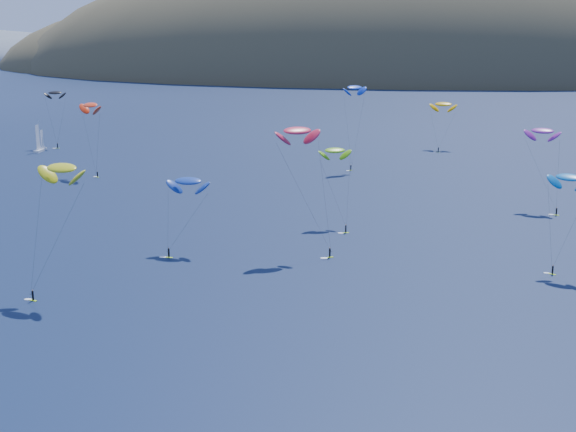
% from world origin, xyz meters
% --- Properties ---
extents(island, '(730.00, 300.00, 210.00)m').
position_xyz_m(island, '(39.40, 562.36, -10.74)').
color(island, '#3D3526').
rests_on(island, ground).
extents(sailboat, '(7.96, 6.93, 10.07)m').
position_xyz_m(sailboat, '(-104.40, 188.91, 0.88)').
color(sailboat, silver).
rests_on(sailboat, ground).
extents(kitesurfer_1, '(9.26, 9.82, 21.73)m').
position_xyz_m(kitesurfer_1, '(-73.76, 156.04, 19.32)').
color(kitesurfer_1, '#B9F61B').
rests_on(kitesurfer_1, ground).
extents(kitesurfer_2, '(9.68, 10.70, 22.79)m').
position_xyz_m(kitesurfer_2, '(-43.58, 62.73, 20.30)').
color(kitesurfer_2, '#B9F61B').
rests_on(kitesurfer_2, ground).
extents(kitesurfer_3, '(7.61, 12.80, 17.58)m').
position_xyz_m(kitesurfer_3, '(-2.70, 111.77, 15.61)').
color(kitesurfer_3, '#B9F61B').
rests_on(kitesurfer_3, ground).
extents(kitesurfer_4, '(8.21, 10.33, 25.42)m').
position_xyz_m(kitesurfer_4, '(-1.35, 175.01, 23.21)').
color(kitesurfer_4, '#B9F61B').
rests_on(kitesurfer_4, ground).
extents(kitesurfer_5, '(7.97, 8.44, 18.53)m').
position_xyz_m(kitesurfer_5, '(40.26, 84.19, 16.45)').
color(kitesurfer_5, '#B9F61B').
rests_on(kitesurfer_5, ground).
extents(kitesurfer_6, '(8.72, 13.06, 19.97)m').
position_xyz_m(kitesurfer_6, '(44.21, 132.31, 17.72)').
color(kitesurfer_6, '#B9F61B').
rests_on(kitesurfer_6, ground).
extents(kitesurfer_9, '(12.31, 10.32, 25.38)m').
position_xyz_m(kitesurfer_9, '(-8.44, 90.44, 22.91)').
color(kitesurfer_9, '#B9F61B').
rests_on(kitesurfer_9, ground).
extents(kitesurfer_10, '(8.55, 9.82, 15.53)m').
position_xyz_m(kitesurfer_10, '(-29.24, 88.02, 13.20)').
color(kitesurfer_10, '#B9F61B').
rests_on(kitesurfer_10, ground).
extents(kitesurfer_11, '(9.16, 13.40, 16.88)m').
position_xyz_m(kitesurfer_11, '(26.74, 213.68, 14.46)').
color(kitesurfer_11, '#B9F61B').
rests_on(kitesurfer_11, ground).
extents(kitesurfer_12, '(7.42, 8.73, 19.83)m').
position_xyz_m(kitesurfer_12, '(-103.11, 201.10, 17.85)').
color(kitesurfer_12, '#B9F61B').
rests_on(kitesurfer_12, ground).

